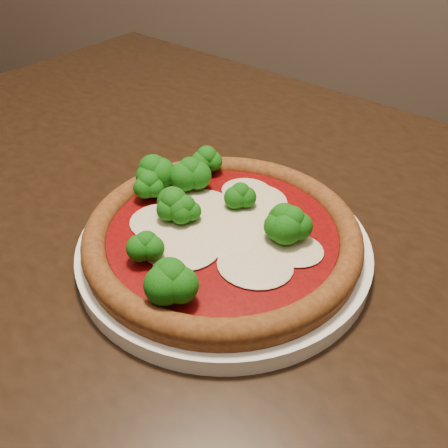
% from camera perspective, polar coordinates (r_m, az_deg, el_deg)
% --- Properties ---
extents(dining_table, '(1.39, 1.20, 0.75)m').
position_cam_1_polar(dining_table, '(0.62, -1.73, -7.23)').
color(dining_table, black).
rests_on(dining_table, floor).
extents(plate, '(0.30, 0.30, 0.02)m').
position_cam_1_polar(plate, '(0.51, 0.00, -2.75)').
color(plate, white).
rests_on(plate, dining_table).
extents(pizza, '(0.28, 0.28, 0.06)m').
position_cam_1_polar(pizza, '(0.49, -0.60, -0.46)').
color(pizza, brown).
rests_on(pizza, plate).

